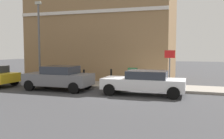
% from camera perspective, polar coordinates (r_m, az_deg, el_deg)
% --- Properties ---
extents(ground, '(80.00, 80.00, 0.00)m').
position_cam_1_polar(ground, '(14.43, 3.20, -5.28)').
color(ground, '#38383A').
extents(sidewalk, '(2.41, 30.00, 0.15)m').
position_cam_1_polar(sidewalk, '(18.65, -13.19, -2.91)').
color(sidewalk, gray).
rests_on(sidewalk, ground).
extents(corner_building, '(6.69, 11.42, 7.83)m').
position_cam_1_polar(corner_building, '(21.59, -1.73, 8.43)').
color(corner_building, olive).
rests_on(corner_building, ground).
extents(car_white, '(1.87, 4.46, 1.33)m').
position_cam_1_polar(car_white, '(13.71, 7.30, -2.84)').
color(car_white, silver).
rests_on(car_white, ground).
extents(car_grey, '(1.98, 4.07, 1.47)m').
position_cam_1_polar(car_grey, '(15.60, -11.97, -1.79)').
color(car_grey, slate).
rests_on(car_grey, ground).
extents(utility_cabinet, '(0.46, 0.61, 1.15)m').
position_cam_1_polar(utility_cabinet, '(16.07, 4.72, -1.82)').
color(utility_cabinet, '#1E4C28').
rests_on(utility_cabinet, sidewalk).
extents(bollard_near_cabinet, '(0.14, 0.14, 1.04)m').
position_cam_1_polar(bollard_near_cabinet, '(16.58, -0.19, -1.52)').
color(bollard_near_cabinet, black).
rests_on(bollard_near_cabinet, sidewalk).
extents(bollard_far_kerb, '(0.14, 0.14, 1.04)m').
position_cam_1_polar(bollard_far_kerb, '(16.37, -6.39, -1.63)').
color(bollard_far_kerb, black).
rests_on(bollard_far_kerb, sidewalk).
extents(street_sign, '(0.08, 0.60, 2.30)m').
position_cam_1_polar(street_sign, '(14.86, 12.99, 1.35)').
color(street_sign, '#59595B').
rests_on(street_sign, sidewalk).
extents(lamppost, '(0.20, 0.44, 5.72)m').
position_cam_1_polar(lamppost, '(18.88, -16.27, 6.94)').
color(lamppost, '#59595B').
rests_on(lamppost, sidewalk).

